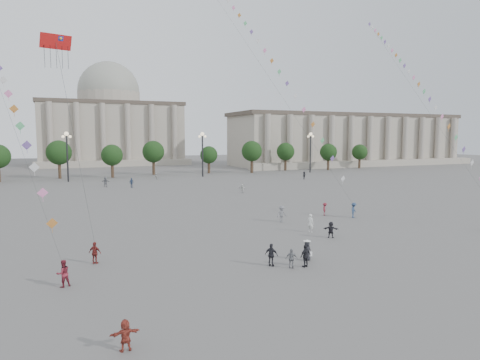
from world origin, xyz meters
name	(u,v)px	position (x,y,z in m)	size (l,w,h in m)	color
ground	(293,264)	(0.00, 0.00, 0.00)	(360.00, 360.00, 0.00)	#5A5755
hall_east	(348,140)	(75.00, 93.89, 8.43)	(84.00, 26.22, 17.20)	#AA9F8E
hall_central	(110,123)	(0.00, 129.22, 14.23)	(48.30, 34.30, 35.50)	#AA9F8E
tree_row	(133,154)	(0.00, 78.00, 5.39)	(137.12, 5.12, 8.00)	#392C1C
lamp_post_mid_west	(67,147)	(-15.00, 70.00, 7.35)	(2.00, 0.90, 10.65)	#262628
lamp_post_mid_east	(202,146)	(15.00, 70.00, 7.35)	(2.00, 0.90, 10.65)	#262628
lamp_post_far_east	(311,145)	(45.00, 70.00, 7.35)	(2.00, 0.90, 10.65)	#262628
person_crowd_0	(131,183)	(-4.05, 54.53, 0.90)	(1.06, 0.44, 1.80)	navy
person_crowd_3	(331,230)	(7.60, 6.11, 0.79)	(1.46, 0.47, 1.58)	black
person_crowd_4	(156,176)	(3.21, 67.02, 0.75)	(1.39, 0.44, 1.50)	silver
person_crowd_6	(282,214)	(6.78, 14.57, 0.94)	(1.22, 0.70, 1.88)	slate
person_crowd_7	(242,188)	(12.53, 39.68, 0.74)	(1.37, 0.44, 1.48)	silver
person_crowd_8	(325,209)	(13.65, 16.18, 0.79)	(1.02, 0.58, 1.57)	maroon
person_crowd_9	(304,175)	(34.41, 55.48, 0.88)	(1.63, 0.52, 1.76)	#212227
person_crowd_12	(106,182)	(-8.51, 57.41, 0.97)	(1.80, 0.57, 1.94)	slate
person_crowd_13	(310,223)	(7.08, 8.94, 0.94)	(0.69, 0.45, 1.89)	white
tourist_0	(95,253)	(-13.96, 5.98, 0.85)	(1.00, 0.42, 1.70)	maroon
tourist_1	(271,255)	(-1.76, 0.23, 0.87)	(1.02, 0.42, 1.74)	#222227
tourist_2	(125,335)	(-13.64, -8.59, 0.74)	(1.37, 0.44, 1.48)	#983629
tourist_3	(292,259)	(-0.62, -0.82, 0.74)	(0.87, 0.36, 1.48)	slate
tourist_4	(306,256)	(0.51, -0.93, 0.85)	(1.00, 0.41, 1.70)	black
kite_flyer_0	(63,273)	(-16.22, 1.48, 0.89)	(0.87, 0.68, 1.79)	maroon
kite_flyer_1	(354,210)	(16.01, 13.60, 0.92)	(1.18, 0.68, 1.83)	navy
hat_person	(307,250)	(1.50, 0.49, 0.83)	(0.77, 0.60, 1.69)	black
dragon_kite	(57,53)	(-16.07, 7.06, 15.83)	(2.26, 1.11, 15.63)	red
kite_train_mid	(237,17)	(12.28, 41.61, 29.85)	(7.73, 52.54, 74.94)	#3F3F3F
kite_train_east	(411,78)	(33.87, 23.66, 18.59)	(17.51, 41.21, 55.45)	#3F3F3F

